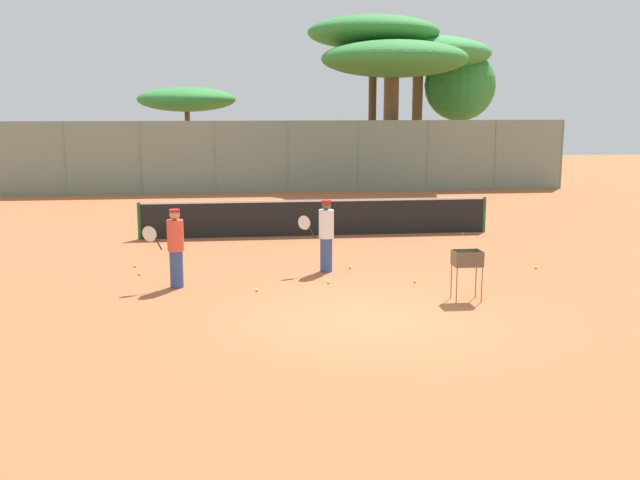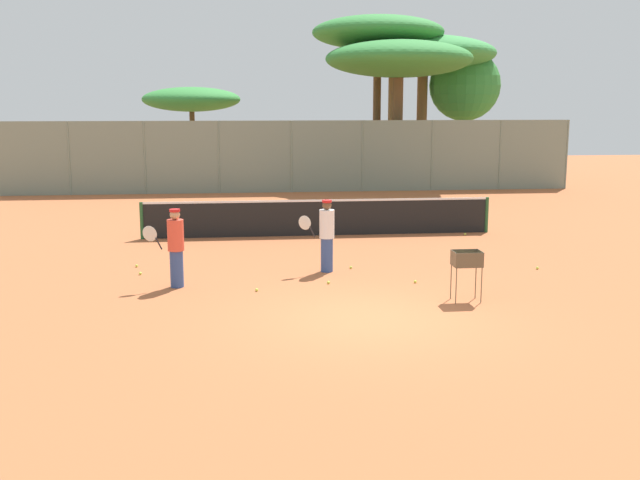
{
  "view_description": "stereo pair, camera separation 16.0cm",
  "coord_description": "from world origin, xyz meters",
  "px_view_note": "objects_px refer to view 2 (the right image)",
  "views": [
    {
      "loc": [
        -2.53,
        -12.94,
        3.9
      ],
      "look_at": [
        -0.64,
        2.6,
        1.0
      ],
      "focal_mm": 42.0,
      "sensor_mm": 36.0,
      "label": 1
    },
    {
      "loc": [
        -2.37,
        -12.96,
        3.9
      ],
      "look_at": [
        -0.64,
        2.6,
        1.0
      ],
      "focal_mm": 42.0,
      "sensor_mm": 36.0,
      "label": 2
    }
  ],
  "objects_px": {
    "player_red_cap": "(326,235)",
    "tennis_net": "(319,217)",
    "ball_cart": "(467,263)",
    "parked_car": "(128,172)",
    "player_white_outfit": "(175,247)"
  },
  "relations": [
    {
      "from": "tennis_net",
      "to": "ball_cart",
      "type": "height_order",
      "value": "tennis_net"
    },
    {
      "from": "ball_cart",
      "to": "parked_car",
      "type": "xyz_separation_m",
      "value": [
        -9.55,
        21.97,
        -0.11
      ]
    },
    {
      "from": "player_red_cap",
      "to": "parked_car",
      "type": "relative_size",
      "value": 0.4
    },
    {
      "from": "tennis_net",
      "to": "ball_cart",
      "type": "relative_size",
      "value": 10.22
    },
    {
      "from": "player_red_cap",
      "to": "ball_cart",
      "type": "height_order",
      "value": "player_red_cap"
    },
    {
      "from": "player_white_outfit",
      "to": "parked_car",
      "type": "relative_size",
      "value": 0.4
    },
    {
      "from": "tennis_net",
      "to": "player_red_cap",
      "type": "distance_m",
      "value": 4.78
    },
    {
      "from": "ball_cart",
      "to": "player_white_outfit",
      "type": "bearing_deg",
      "value": 162.76
    },
    {
      "from": "tennis_net",
      "to": "player_white_outfit",
      "type": "bearing_deg",
      "value": -122.14
    },
    {
      "from": "parked_car",
      "to": "player_red_cap",
      "type": "bearing_deg",
      "value": -69.52
    },
    {
      "from": "player_red_cap",
      "to": "ball_cart",
      "type": "xyz_separation_m",
      "value": [
        2.44,
        -2.91,
        -0.1
      ]
    },
    {
      "from": "player_red_cap",
      "to": "parked_car",
      "type": "xyz_separation_m",
      "value": [
        -7.11,
        19.05,
        -0.21
      ]
    },
    {
      "from": "player_red_cap",
      "to": "ball_cart",
      "type": "relative_size",
      "value": 1.66
    },
    {
      "from": "ball_cart",
      "to": "parked_car",
      "type": "relative_size",
      "value": 0.24
    },
    {
      "from": "player_red_cap",
      "to": "tennis_net",
      "type": "bearing_deg",
      "value": -104.62
    }
  ]
}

